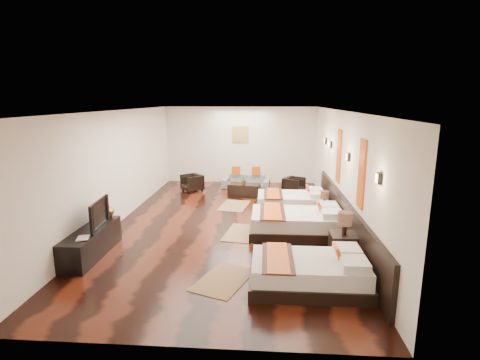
# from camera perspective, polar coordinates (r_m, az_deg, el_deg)

# --- Properties ---
(floor) EXTENTS (5.50, 9.50, 0.01)m
(floor) POSITION_cam_1_polar(r_m,az_deg,el_deg) (9.33, -1.96, -6.75)
(floor) COLOR black
(floor) RESTS_ON ground
(ceiling) EXTENTS (5.50, 9.50, 0.01)m
(ceiling) POSITION_cam_1_polar(r_m,az_deg,el_deg) (8.81, -2.09, 10.72)
(ceiling) COLOR white
(ceiling) RESTS_ON floor
(back_wall) EXTENTS (5.50, 0.01, 2.80)m
(back_wall) POSITION_cam_1_polar(r_m,az_deg,el_deg) (13.64, 0.06, 5.43)
(back_wall) COLOR silver
(back_wall) RESTS_ON floor
(left_wall) EXTENTS (0.01, 9.50, 2.80)m
(left_wall) POSITION_cam_1_polar(r_m,az_deg,el_deg) (9.64, -18.51, 1.86)
(left_wall) COLOR silver
(left_wall) RESTS_ON floor
(right_wall) EXTENTS (0.01, 9.50, 2.80)m
(right_wall) POSITION_cam_1_polar(r_m,az_deg,el_deg) (9.10, 15.47, 1.45)
(right_wall) COLOR silver
(right_wall) RESTS_ON floor
(headboard_panel) EXTENTS (0.08, 6.60, 0.90)m
(headboard_panel) POSITION_cam_1_polar(r_m,az_deg,el_deg) (8.56, 15.88, -5.82)
(headboard_panel) COLOR black
(headboard_panel) RESTS_ON floor
(bed_near) EXTENTS (1.96, 1.23, 0.75)m
(bed_near) POSITION_cam_1_polar(r_m,az_deg,el_deg) (6.39, 10.78, -13.86)
(bed_near) COLOR black
(bed_near) RESTS_ON floor
(bed_mid) EXTENTS (2.14, 1.35, 0.82)m
(bed_mid) POSITION_cam_1_polar(r_m,az_deg,el_deg) (8.61, 8.96, -6.58)
(bed_mid) COLOR black
(bed_mid) RESTS_ON floor
(bed_far) EXTENTS (1.94, 1.22, 0.74)m
(bed_far) POSITION_cam_1_polar(r_m,az_deg,el_deg) (10.36, 8.09, -3.42)
(bed_far) COLOR black
(bed_far) RESTS_ON floor
(nightstand_a) EXTENTS (0.50, 0.50, 0.99)m
(nightstand_a) POSITION_cam_1_polar(r_m,az_deg,el_deg) (7.39, 15.76, -9.60)
(nightstand_a) COLOR black
(nightstand_a) RESTS_ON floor
(nightstand_b) EXTENTS (0.40, 0.40, 0.79)m
(nightstand_b) POSITION_cam_1_polar(r_m,az_deg,el_deg) (9.65, 12.90, -4.66)
(nightstand_b) COLOR black
(nightstand_b) RESTS_ON floor
(jute_mat_near) EXTENTS (1.13, 1.39, 0.01)m
(jute_mat_near) POSITION_cam_1_polar(r_m,az_deg,el_deg) (6.60, -2.55, -15.18)
(jute_mat_near) COLOR #8F6A48
(jute_mat_near) RESTS_ON floor
(jute_mat_mid) EXTENTS (0.93, 1.30, 0.01)m
(jute_mat_mid) POSITION_cam_1_polar(r_m,az_deg,el_deg) (8.66, 0.40, -8.22)
(jute_mat_mid) COLOR #8F6A48
(jute_mat_mid) RESTS_ON floor
(jute_mat_far) EXTENTS (0.94, 1.31, 0.01)m
(jute_mat_far) POSITION_cam_1_polar(r_m,az_deg,el_deg) (10.81, -0.92, -3.99)
(jute_mat_far) COLOR #8F6A48
(jute_mat_far) RESTS_ON floor
(tv_console) EXTENTS (0.50, 1.80, 0.55)m
(tv_console) POSITION_cam_1_polar(r_m,az_deg,el_deg) (7.98, -22.05, -8.97)
(tv_console) COLOR black
(tv_console) RESTS_ON floor
(tv) EXTENTS (0.22, 0.99, 0.56)m
(tv) POSITION_cam_1_polar(r_m,az_deg,el_deg) (7.90, -21.62, -4.87)
(tv) COLOR black
(tv) RESTS_ON tv_console
(book) EXTENTS (0.28, 0.33, 0.03)m
(book) POSITION_cam_1_polar(r_m,az_deg,el_deg) (7.45, -23.98, -8.30)
(book) COLOR black
(book) RESTS_ON tv_console
(figurine) EXTENTS (0.35, 0.35, 0.32)m
(figurine) POSITION_cam_1_polar(r_m,az_deg,el_deg) (8.53, -19.94, -4.35)
(figurine) COLOR brown
(figurine) RESTS_ON tv_console
(sofa) EXTENTS (1.71, 0.83, 0.48)m
(sofa) POSITION_cam_1_polar(r_m,az_deg,el_deg) (12.85, 0.94, -0.25)
(sofa) COLOR slate
(sofa) RESTS_ON floor
(armchair_left) EXTENTS (0.88, 0.88, 0.58)m
(armchair_left) POSITION_cam_1_polar(r_m,az_deg,el_deg) (12.56, -7.45, -0.43)
(armchair_left) COLOR black
(armchair_left) RESTS_ON floor
(armchair_right) EXTENTS (0.83, 0.82, 0.56)m
(armchair_right) POSITION_cam_1_polar(r_m,az_deg,el_deg) (12.23, 8.37, -0.87)
(armchair_right) COLOR black
(armchair_right) RESTS_ON floor
(coffee_table) EXTENTS (1.07, 0.66, 0.40)m
(coffee_table) POSITION_cam_1_polar(r_m,az_deg,el_deg) (11.84, 0.66, -1.56)
(coffee_table) COLOR black
(coffee_table) RESTS_ON floor
(table_plant) EXTENTS (0.25, 0.23, 0.26)m
(table_plant) POSITION_cam_1_polar(r_m,az_deg,el_deg) (11.73, 0.64, -0.04)
(table_plant) COLOR #20561C
(table_plant) RESTS_ON coffee_table
(orange_panel_a) EXTENTS (0.04, 0.40, 1.30)m
(orange_panel_a) POSITION_cam_1_polar(r_m,az_deg,el_deg) (7.22, 18.36, 0.92)
(orange_panel_a) COLOR #D86014
(orange_panel_a) RESTS_ON right_wall
(orange_panel_b) EXTENTS (0.04, 0.40, 1.30)m
(orange_panel_b) POSITION_cam_1_polar(r_m,az_deg,el_deg) (9.34, 15.10, 3.61)
(orange_panel_b) COLOR #D86014
(orange_panel_b) RESTS_ON right_wall
(sconce_near) EXTENTS (0.07, 0.12, 0.18)m
(sconce_near) POSITION_cam_1_polar(r_m,az_deg,el_deg) (6.15, 20.70, 0.25)
(sconce_near) COLOR black
(sconce_near) RESTS_ON right_wall
(sconce_mid) EXTENTS (0.07, 0.12, 0.18)m
(sconce_mid) POSITION_cam_1_polar(r_m,az_deg,el_deg) (8.24, 16.42, 3.47)
(sconce_mid) COLOR black
(sconce_mid) RESTS_ON right_wall
(sconce_far) EXTENTS (0.07, 0.12, 0.18)m
(sconce_far) POSITION_cam_1_polar(r_m,az_deg,el_deg) (10.38, 13.87, 5.37)
(sconce_far) COLOR black
(sconce_far) RESTS_ON right_wall
(sconce_lounge) EXTENTS (0.07, 0.12, 0.18)m
(sconce_lounge) POSITION_cam_1_polar(r_m,az_deg,el_deg) (11.27, 13.11, 5.93)
(sconce_lounge) COLOR black
(sconce_lounge) RESTS_ON right_wall
(gold_artwork) EXTENTS (0.60, 0.04, 0.60)m
(gold_artwork) POSITION_cam_1_polar(r_m,az_deg,el_deg) (13.58, 0.05, 7.10)
(gold_artwork) COLOR #AD873F
(gold_artwork) RESTS_ON back_wall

